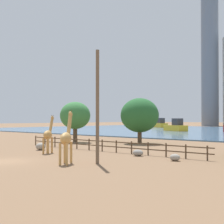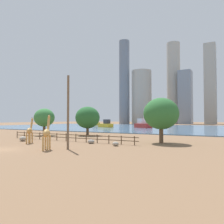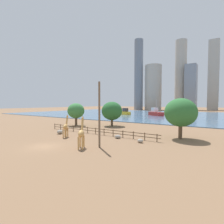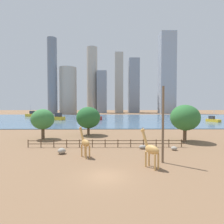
{
  "view_description": "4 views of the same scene",
  "coord_description": "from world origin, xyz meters",
  "px_view_note": "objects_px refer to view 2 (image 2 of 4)",
  "views": [
    {
      "loc": [
        26.4,
        -15.34,
        3.65
      ],
      "look_at": [
        -3.56,
        17.14,
        4.48
      ],
      "focal_mm": 55.0,
      "sensor_mm": 36.0,
      "label": 1
    },
    {
      "loc": [
        24.82,
        -16.81,
        3.72
      ],
      "look_at": [
        0.74,
        26.22,
        5.36
      ],
      "focal_mm": 35.0,
      "sensor_mm": 36.0,
      "label": 2
    },
    {
      "loc": [
        21.86,
        -15.01,
        6.19
      ],
      "look_at": [
        0.79,
        16.28,
        4.3
      ],
      "focal_mm": 28.0,
      "sensor_mm": 36.0,
      "label": 3
    },
    {
      "loc": [
        0.53,
        -16.64,
        6.81
      ],
      "look_at": [
        0.9,
        19.14,
        5.6
      ],
      "focal_mm": 28.0,
      "sensor_mm": 36.0,
      "label": 4
    }
  ],
  "objects_px": {
    "tree_center_broad": "(44,118)",
    "boat_barge": "(95,123)",
    "tree_right_tall": "(161,114)",
    "giraffe_companion": "(47,133)",
    "boulder_small": "(91,142)",
    "boat_tug": "(106,125)",
    "giraffe_tall": "(30,131)",
    "boulder_near_fence": "(116,144)",
    "utility_pole": "(68,112)",
    "tree_left_large": "(88,118)",
    "boat_sailboat": "(143,125)",
    "boulder_by_pole": "(23,139)"
  },
  "relations": [
    {
      "from": "tree_left_large",
      "to": "utility_pole",
      "type": "bearing_deg",
      "value": -60.35
    },
    {
      "from": "giraffe_tall",
      "to": "boat_tug",
      "type": "relative_size",
      "value": 0.49
    },
    {
      "from": "boat_barge",
      "to": "utility_pole",
      "type": "bearing_deg",
      "value": 150.6
    },
    {
      "from": "giraffe_tall",
      "to": "giraffe_companion",
      "type": "distance_m",
      "value": 8.87
    },
    {
      "from": "giraffe_companion",
      "to": "utility_pole",
      "type": "distance_m",
      "value": 3.57
    },
    {
      "from": "boulder_by_pole",
      "to": "tree_left_large",
      "type": "bearing_deg",
      "value": 83.63
    },
    {
      "from": "utility_pole",
      "to": "boat_sailboat",
      "type": "bearing_deg",
      "value": 103.17
    },
    {
      "from": "utility_pole",
      "to": "boulder_near_fence",
      "type": "bearing_deg",
      "value": 58.7
    },
    {
      "from": "boulder_by_pole",
      "to": "tree_center_broad",
      "type": "relative_size",
      "value": 0.18
    },
    {
      "from": "boat_sailboat",
      "to": "boat_barge",
      "type": "bearing_deg",
      "value": -177.48
    },
    {
      "from": "giraffe_companion",
      "to": "tree_left_large",
      "type": "bearing_deg",
      "value": -10.77
    },
    {
      "from": "giraffe_companion",
      "to": "boat_sailboat",
      "type": "xyz_separation_m",
      "value": [
        -13.0,
        65.07,
        -0.54
      ]
    },
    {
      "from": "tree_center_broad",
      "to": "tree_right_tall",
      "type": "height_order",
      "value": "tree_right_tall"
    },
    {
      "from": "boulder_small",
      "to": "utility_pole",
      "type": "bearing_deg",
      "value": -80.08
    },
    {
      "from": "giraffe_companion",
      "to": "boulder_by_pole",
      "type": "bearing_deg",
      "value": 28.97
    },
    {
      "from": "tree_center_broad",
      "to": "boat_barge",
      "type": "height_order",
      "value": "boat_barge"
    },
    {
      "from": "boulder_by_pole",
      "to": "boat_barge",
      "type": "relative_size",
      "value": 0.13
    },
    {
      "from": "giraffe_companion",
      "to": "tree_right_tall",
      "type": "distance_m",
      "value": 17.49
    },
    {
      "from": "boulder_by_pole",
      "to": "boulder_near_fence",
      "type": "bearing_deg",
      "value": 6.33
    },
    {
      "from": "giraffe_companion",
      "to": "tree_left_large",
      "type": "height_order",
      "value": "tree_left_large"
    },
    {
      "from": "boulder_small",
      "to": "tree_left_large",
      "type": "xyz_separation_m",
      "value": [
        -10.28,
        13.41,
        3.79
      ]
    },
    {
      "from": "giraffe_companion",
      "to": "boulder_small",
      "type": "xyz_separation_m",
      "value": [
        0.66,
        8.42,
        -1.74
      ]
    },
    {
      "from": "boulder_small",
      "to": "tree_left_large",
      "type": "height_order",
      "value": "tree_left_large"
    },
    {
      "from": "giraffe_companion",
      "to": "boat_tug",
      "type": "bearing_deg",
      "value": -9.54
    },
    {
      "from": "tree_center_broad",
      "to": "boulder_by_pole",
      "type": "bearing_deg",
      "value": -58.33
    },
    {
      "from": "boulder_by_pole",
      "to": "boat_tug",
      "type": "bearing_deg",
      "value": 107.48
    },
    {
      "from": "boat_tug",
      "to": "boat_barge",
      "type": "relative_size",
      "value": 0.96
    },
    {
      "from": "tree_center_broad",
      "to": "tree_right_tall",
      "type": "bearing_deg",
      "value": -5.77
    },
    {
      "from": "boulder_by_pole",
      "to": "boat_tug",
      "type": "distance_m",
      "value": 60.6
    },
    {
      "from": "utility_pole",
      "to": "boat_sailboat",
      "type": "xyz_separation_m",
      "value": [
        -14.83,
        63.36,
        -3.09
      ]
    },
    {
      "from": "tree_left_large",
      "to": "boat_barge",
      "type": "bearing_deg",
      "value": 122.69
    },
    {
      "from": "utility_pole",
      "to": "tree_right_tall",
      "type": "distance_m",
      "value": 14.87
    },
    {
      "from": "boulder_small",
      "to": "boat_sailboat",
      "type": "distance_m",
      "value": 58.29
    },
    {
      "from": "tree_right_tall",
      "to": "boat_sailboat",
      "type": "distance_m",
      "value": 55.85
    },
    {
      "from": "tree_right_tall",
      "to": "utility_pole",
      "type": "bearing_deg",
      "value": -122.75
    },
    {
      "from": "giraffe_tall",
      "to": "utility_pole",
      "type": "height_order",
      "value": "utility_pole"
    },
    {
      "from": "boulder_near_fence",
      "to": "boat_barge",
      "type": "distance_m",
      "value": 102.68
    },
    {
      "from": "boat_sailboat",
      "to": "boat_tug",
      "type": "bearing_deg",
      "value": -139.59
    },
    {
      "from": "tree_left_large",
      "to": "boat_barge",
      "type": "distance_m",
      "value": 82.48
    },
    {
      "from": "boulder_near_fence",
      "to": "tree_left_large",
      "type": "xyz_separation_m",
      "value": [
        -15.0,
        14.27,
        3.8
      ]
    },
    {
      "from": "boulder_near_fence",
      "to": "boulder_by_pole",
      "type": "bearing_deg",
      "value": -173.67
    },
    {
      "from": "giraffe_tall",
      "to": "boulder_near_fence",
      "type": "relative_size",
      "value": 4.4
    },
    {
      "from": "boulder_by_pole",
      "to": "tree_right_tall",
      "type": "height_order",
      "value": "tree_right_tall"
    },
    {
      "from": "giraffe_tall",
      "to": "tree_left_large",
      "type": "xyz_separation_m",
      "value": [
        -1.76,
        17.73,
        2.17
      ]
    },
    {
      "from": "boulder_small",
      "to": "tree_left_large",
      "type": "relative_size",
      "value": 0.17
    },
    {
      "from": "boulder_near_fence",
      "to": "tree_right_tall",
      "type": "relative_size",
      "value": 0.13
    },
    {
      "from": "boulder_small",
      "to": "boat_tug",
      "type": "relative_size",
      "value": 0.14
    },
    {
      "from": "boulder_by_pole",
      "to": "boat_tug",
      "type": "xyz_separation_m",
      "value": [
        -18.2,
        57.79,
        0.96
      ]
    },
    {
      "from": "boulder_near_fence",
      "to": "giraffe_tall",
      "type": "bearing_deg",
      "value": -165.39
    },
    {
      "from": "boat_barge",
      "to": "boulder_small",
      "type": "bearing_deg",
      "value": 152.08
    }
  ]
}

